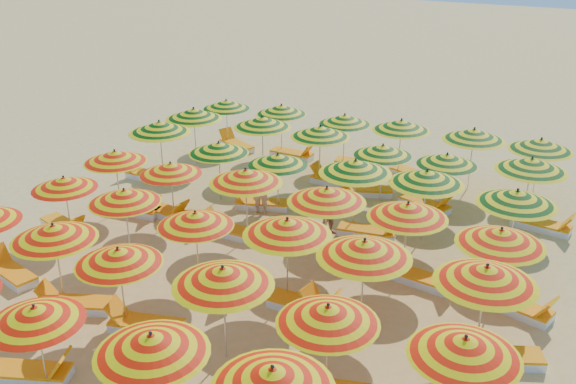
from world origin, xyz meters
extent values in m
plane|color=#E5B266|center=(0.00, 0.00, 0.00)|extent=(120.00, 120.00, 0.00)
cylinder|color=silver|center=(-1.36, -7.28, 0.93)|extent=(0.04, 0.04, 1.87)
cone|color=#E16700|center=(-1.36, -7.28, 1.74)|extent=(2.43, 2.43, 0.36)
sphere|color=black|center=(-1.36, -7.28, 1.95)|extent=(0.06, 0.06, 0.06)
cone|color=#E16700|center=(1.35, -7.14, 1.91)|extent=(2.60, 2.60, 0.39)
sphere|color=black|center=(1.35, -7.14, 2.13)|extent=(0.07, 0.07, 0.07)
cone|color=#E16700|center=(3.64, -6.96, 1.92)|extent=(2.45, 2.45, 0.39)
sphere|color=black|center=(3.64, -6.96, 2.15)|extent=(0.07, 0.07, 0.07)
cylinder|color=silver|center=(-3.43, -4.81, 1.02)|extent=(0.04, 0.04, 2.03)
cone|color=#E16700|center=(-3.43, -4.81, 1.90)|extent=(2.33, 2.33, 0.39)
sphere|color=black|center=(-3.43, -4.81, 2.12)|extent=(0.07, 0.07, 0.07)
cylinder|color=silver|center=(-1.39, -4.89, 0.98)|extent=(0.04, 0.04, 1.95)
cone|color=#E16700|center=(-1.39, -4.89, 1.82)|extent=(2.58, 2.58, 0.37)
sphere|color=black|center=(-1.39, -4.89, 2.04)|extent=(0.07, 0.07, 0.07)
cylinder|color=silver|center=(1.27, -4.76, 1.06)|extent=(0.04, 0.04, 2.13)
cone|color=#E16700|center=(1.27, -4.76, 1.99)|extent=(2.65, 2.65, 0.41)
sphere|color=black|center=(1.27, -4.76, 2.22)|extent=(0.07, 0.07, 0.07)
cylinder|color=silver|center=(3.65, -4.85, 1.00)|extent=(0.04, 0.04, 2.00)
cone|color=#E16700|center=(3.65, -4.85, 1.86)|extent=(2.51, 2.51, 0.38)
sphere|color=black|center=(3.65, -4.85, 2.08)|extent=(0.07, 0.07, 0.07)
cone|color=#E16700|center=(6.16, -4.65, 1.87)|extent=(2.06, 2.06, 0.38)
sphere|color=black|center=(6.16, -4.65, 2.09)|extent=(0.07, 0.07, 0.07)
cylinder|color=silver|center=(-5.82, -2.16, 0.93)|extent=(0.04, 0.04, 1.85)
cone|color=#E16700|center=(-5.82, -2.16, 1.73)|extent=(1.98, 1.98, 0.35)
sphere|color=black|center=(-5.82, -2.16, 1.93)|extent=(0.06, 0.06, 0.06)
cylinder|color=silver|center=(-3.50, -2.26, 0.98)|extent=(0.04, 0.04, 1.95)
cone|color=#E16700|center=(-3.50, -2.26, 1.82)|extent=(2.15, 2.15, 0.37)
sphere|color=black|center=(-3.50, -2.26, 2.04)|extent=(0.07, 0.07, 0.07)
cylinder|color=silver|center=(-1.03, -2.50, 0.96)|extent=(0.04, 0.04, 1.93)
cone|color=#E16700|center=(-1.03, -2.50, 1.80)|extent=(1.94, 1.94, 0.37)
sphere|color=black|center=(-1.03, -2.50, 2.01)|extent=(0.06, 0.06, 0.06)
cylinder|color=silver|center=(1.39, -2.18, 1.07)|extent=(0.04, 0.04, 2.14)
cone|color=#E16700|center=(1.39, -2.18, 2.00)|extent=(2.80, 2.80, 0.41)
sphere|color=black|center=(1.39, -2.18, 2.23)|extent=(0.07, 0.07, 0.07)
cylinder|color=silver|center=(3.39, -2.35, 1.07)|extent=(0.04, 0.04, 2.14)
cone|color=#E16700|center=(3.39, -2.35, 2.00)|extent=(2.28, 2.28, 0.41)
sphere|color=black|center=(3.39, -2.35, 2.24)|extent=(0.07, 0.07, 0.07)
cylinder|color=silver|center=(6.00, -2.23, 1.07)|extent=(0.04, 0.04, 2.14)
cone|color=#E16700|center=(6.00, -2.23, 1.99)|extent=(2.57, 2.57, 0.41)
sphere|color=black|center=(6.00, -2.23, 2.23)|extent=(0.07, 0.07, 0.07)
cylinder|color=silver|center=(-5.81, -0.03, 0.99)|extent=(0.04, 0.04, 1.98)
cone|color=#E16700|center=(-5.81, -0.03, 1.85)|extent=(2.05, 2.05, 0.38)
sphere|color=black|center=(-5.81, -0.03, 2.06)|extent=(0.07, 0.07, 0.07)
cylinder|color=silver|center=(-3.77, 0.10, 0.94)|extent=(0.04, 0.04, 1.89)
cone|color=#E16700|center=(-3.77, 0.10, 1.76)|extent=(2.40, 2.40, 0.36)
sphere|color=black|center=(-3.77, 0.10, 1.97)|extent=(0.06, 0.06, 0.06)
cylinder|color=silver|center=(-1.19, 0.18, 1.05)|extent=(0.04, 0.04, 2.11)
cone|color=#E16700|center=(-1.19, 0.18, 1.97)|extent=(2.80, 2.80, 0.40)
sphere|color=black|center=(-1.19, 0.18, 2.20)|extent=(0.07, 0.07, 0.07)
cylinder|color=silver|center=(1.40, 0.03, 1.06)|extent=(0.04, 0.04, 2.11)
cone|color=#E16700|center=(1.40, 0.03, 1.97)|extent=(2.30, 2.30, 0.40)
sphere|color=black|center=(1.40, 0.03, 2.20)|extent=(0.07, 0.07, 0.07)
cylinder|color=silver|center=(3.56, 0.19, 1.03)|extent=(0.04, 0.04, 2.06)
cone|color=#E16700|center=(3.56, 0.19, 1.92)|extent=(2.71, 2.71, 0.39)
sphere|color=black|center=(3.56, 0.19, 2.15)|extent=(0.07, 0.07, 0.07)
cylinder|color=silver|center=(5.92, -0.22, 1.03)|extent=(0.04, 0.04, 2.07)
cone|color=#E16700|center=(5.92, -0.22, 1.93)|extent=(2.12, 2.12, 0.39)
sphere|color=black|center=(5.92, -0.22, 2.16)|extent=(0.07, 0.07, 0.07)
cylinder|color=silver|center=(-6.15, 2.62, 1.08)|extent=(0.04, 0.04, 2.16)
cone|color=#767604|center=(-6.15, 2.62, 2.02)|extent=(2.17, 2.17, 0.41)
sphere|color=black|center=(-6.15, 2.62, 2.25)|extent=(0.07, 0.07, 0.07)
cylinder|color=silver|center=(-3.44, 2.21, 0.98)|extent=(0.04, 0.04, 1.96)
cone|color=#767604|center=(-3.44, 2.21, 1.83)|extent=(2.18, 2.18, 0.37)
sphere|color=black|center=(-3.44, 2.21, 2.04)|extent=(0.07, 0.07, 0.07)
cylinder|color=silver|center=(-1.32, 2.33, 0.93)|extent=(0.04, 0.04, 1.87)
cone|color=#767604|center=(-1.32, 2.33, 1.74)|extent=(2.09, 2.09, 0.36)
sphere|color=black|center=(-1.32, 2.33, 1.95)|extent=(0.06, 0.06, 0.06)
cylinder|color=silver|center=(1.32, 2.21, 1.08)|extent=(0.04, 0.04, 2.16)
cone|color=#767604|center=(1.32, 2.21, 2.02)|extent=(2.70, 2.70, 0.41)
sphere|color=black|center=(1.32, 2.21, 2.26)|extent=(0.07, 0.07, 0.07)
cylinder|color=silver|center=(3.38, 2.46, 1.06)|extent=(0.04, 0.04, 2.13)
cone|color=#767604|center=(3.38, 2.46, 1.99)|extent=(2.16, 2.16, 0.41)
sphere|color=black|center=(3.38, 2.46, 2.22)|extent=(0.07, 0.07, 0.07)
cylinder|color=silver|center=(5.86, 2.23, 1.05)|extent=(0.04, 0.04, 2.10)
cone|color=#767604|center=(5.86, 2.23, 1.96)|extent=(2.75, 2.75, 0.40)
sphere|color=black|center=(5.86, 2.23, 2.19)|extent=(0.07, 0.07, 0.07)
cylinder|color=silver|center=(-6.15, 4.65, 1.06)|extent=(0.04, 0.04, 2.11)
cone|color=#767604|center=(-6.15, 4.65, 1.97)|extent=(2.76, 2.76, 0.40)
sphere|color=black|center=(-6.15, 4.65, 2.21)|extent=(0.07, 0.07, 0.07)
cylinder|color=silver|center=(-3.41, 5.00, 1.04)|extent=(0.04, 0.04, 2.09)
cone|color=#767604|center=(-3.41, 5.00, 1.95)|extent=(2.59, 2.59, 0.40)
sphere|color=black|center=(-3.41, 5.00, 2.18)|extent=(0.07, 0.07, 0.07)
cylinder|color=silver|center=(-1.12, 5.01, 1.03)|extent=(0.04, 0.04, 2.07)
cone|color=#767604|center=(-1.12, 5.01, 1.93)|extent=(2.68, 2.68, 0.39)
sphere|color=black|center=(-1.12, 5.01, 2.16)|extent=(0.07, 0.07, 0.07)
cylinder|color=silver|center=(1.31, 4.61, 0.95)|extent=(0.04, 0.04, 1.90)
cone|color=#767604|center=(1.31, 4.61, 1.77)|extent=(2.44, 2.44, 0.36)
sphere|color=black|center=(1.31, 4.61, 1.98)|extent=(0.06, 0.06, 0.06)
cylinder|color=silver|center=(3.36, 4.76, 0.94)|extent=(0.04, 0.04, 1.88)
cone|color=#767604|center=(3.36, 4.76, 1.76)|extent=(2.11, 2.11, 0.36)
sphere|color=black|center=(3.36, 4.76, 1.96)|extent=(0.06, 0.06, 0.06)
cylinder|color=silver|center=(5.82, 4.91, 1.06)|extent=(0.04, 0.04, 2.11)
cone|color=#767604|center=(5.82, 4.91, 1.97)|extent=(2.78, 2.78, 0.40)
sphere|color=black|center=(5.82, 4.91, 2.20)|extent=(0.07, 0.07, 0.07)
cylinder|color=silver|center=(-6.22, 6.98, 0.94)|extent=(0.04, 0.04, 1.88)
cone|color=#767604|center=(-6.22, 6.98, 1.75)|extent=(2.19, 2.19, 0.36)
sphere|color=black|center=(-6.22, 6.98, 1.96)|extent=(0.06, 0.06, 0.06)
cylinder|color=silver|center=(-3.75, 7.09, 0.98)|extent=(0.04, 0.04, 1.97)
cone|color=#767604|center=(-3.75, 7.09, 1.83)|extent=(2.35, 2.35, 0.37)
sphere|color=black|center=(-3.75, 7.09, 2.05)|extent=(0.07, 0.07, 0.07)
cylinder|color=silver|center=(-1.06, 7.03, 0.98)|extent=(0.04, 0.04, 1.96)
cone|color=#767604|center=(-1.06, 7.03, 1.83)|extent=(2.46, 2.46, 0.37)
sphere|color=black|center=(-1.06, 7.03, 2.04)|extent=(0.07, 0.07, 0.07)
cylinder|color=silver|center=(1.11, 7.04, 1.03)|extent=(0.04, 0.04, 2.06)
cone|color=#767604|center=(1.11, 7.04, 1.92)|extent=(2.21, 2.21, 0.39)
sphere|color=black|center=(1.11, 7.04, 2.15)|extent=(0.07, 0.07, 0.07)
cylinder|color=silver|center=(3.66, 7.00, 1.06)|extent=(0.04, 0.04, 2.11)
cone|color=#767604|center=(3.66, 7.00, 1.97)|extent=(2.70, 2.70, 0.40)
sphere|color=black|center=(3.66, 7.00, 2.20)|extent=(0.07, 0.07, 0.07)
cylinder|color=silver|center=(5.79, 7.08, 1.03)|extent=(0.04, 0.04, 2.06)
cone|color=#767604|center=(5.79, 7.08, 1.93)|extent=(2.73, 2.73, 0.39)
sphere|color=black|center=(5.79, 7.08, 2.15)|extent=(0.07, 0.07, 0.07)
cube|color=white|center=(-1.91, -7.26, 0.10)|extent=(1.79, 1.18, 0.20)
cube|color=orange|center=(-1.91, -7.26, 0.23)|extent=(1.79, 1.18, 0.06)
cube|color=orange|center=(-1.26, -6.99, 0.45)|extent=(0.56, 0.68, 0.48)
cube|color=white|center=(-5.44, -4.64, 0.10)|extent=(1.79, 0.96, 0.20)
cube|color=orange|center=(-5.44, -4.64, 0.23)|extent=(1.79, 0.96, 0.06)
cube|color=white|center=(-2.88, -4.92, 0.10)|extent=(1.79, 1.21, 0.20)
cube|color=orange|center=(-2.88, -4.92, 0.23)|extent=(1.79, 1.21, 0.06)
cube|color=orange|center=(-3.52, -5.20, 0.45)|extent=(0.57, 0.68, 0.48)
cube|color=white|center=(-0.84, -4.82, 0.10)|extent=(1.79, 1.02, 0.20)
cube|color=orange|center=(-0.84, -4.82, 0.23)|extent=(1.79, 1.02, 0.06)
cube|color=orange|center=(-1.52, -5.01, 0.45)|extent=(0.51, 0.66, 0.48)
cube|color=orange|center=(3.53, -5.01, 0.45)|extent=(0.52, 0.66, 0.48)
cube|color=white|center=(-6.37, -1.95, 0.10)|extent=(1.79, 0.99, 0.20)
cube|color=orange|center=(-6.37, -1.95, 0.23)|extent=(1.79, 0.99, 0.06)
cube|color=orange|center=(-5.69, -2.13, 0.45)|extent=(0.50, 0.65, 0.48)
cube|color=white|center=(-0.48, -2.65, 0.10)|extent=(1.80, 1.13, 0.20)
cube|color=orange|center=(-0.48, -2.65, 0.23)|extent=(1.80, 1.13, 0.06)
cube|color=orange|center=(0.18, -2.90, 0.45)|extent=(0.54, 0.67, 0.48)
cube|color=white|center=(1.94, -2.42, 0.10)|extent=(1.72, 0.64, 0.20)
cube|color=orange|center=(1.94, -2.42, 0.23)|extent=(1.72, 0.64, 0.06)
cube|color=orange|center=(2.64, -2.39, 0.45)|extent=(0.39, 0.59, 0.48)
cube|color=white|center=(2.84, -2.51, 0.10)|extent=(1.77, 0.82, 0.20)
cube|color=orange|center=(2.84, -2.51, 0.23)|extent=(1.77, 0.82, 0.06)
cube|color=orange|center=(2.15, -2.41, 0.45)|extent=(0.44, 0.63, 0.48)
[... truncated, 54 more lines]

